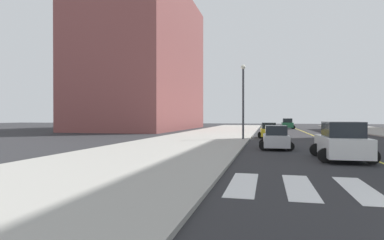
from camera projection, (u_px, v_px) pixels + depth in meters
sidewalk_kerb_west at (189, 142)px, 27.62m from camera, size 10.00×120.00×0.15m
lane_divider_paint at (308, 133)px, 44.24m from camera, size 0.16×80.00×0.01m
low_rise_brick_west at (145, 62)px, 60.06m from camera, size 16.00×32.00×25.69m
car_green_nearest at (287, 124)px, 62.03m from camera, size 2.83×4.54×2.03m
car_white_second at (342, 142)px, 16.69m from camera, size 2.85×4.54×2.02m
car_yellow_third at (269, 131)px, 34.62m from camera, size 2.43×3.80×1.67m
car_silver_fourth at (276, 138)px, 22.46m from camera, size 2.40×3.78×1.67m
street_lamp at (243, 95)px, 31.04m from camera, size 0.44×0.44×7.26m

